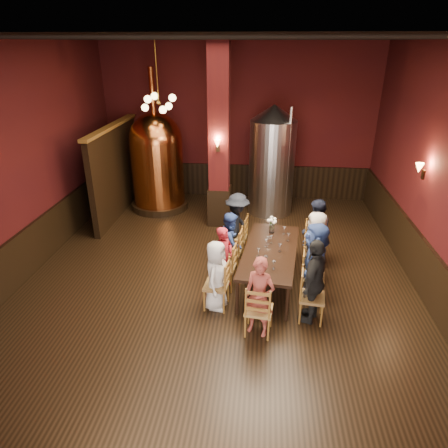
# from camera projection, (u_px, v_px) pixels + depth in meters

# --- Properties ---
(room) EXTENTS (10.00, 10.02, 4.50)m
(room) POSITION_uv_depth(u_px,v_px,m) (218.00, 174.00, 7.30)
(room) COLOR black
(room) RESTS_ON ground
(wainscot_right) EXTENTS (0.08, 9.90, 1.00)m
(wainscot_right) POSITION_uv_depth(u_px,v_px,m) (423.00, 268.00, 7.66)
(wainscot_right) COLOR black
(wainscot_right) RESTS_ON ground
(wainscot_back) EXTENTS (7.90, 0.08, 1.00)m
(wainscot_back) POSITION_uv_depth(u_px,v_px,m) (237.00, 180.00, 12.51)
(wainscot_back) COLOR black
(wainscot_back) RESTS_ON ground
(wainscot_left) EXTENTS (0.08, 9.90, 1.00)m
(wainscot_left) POSITION_uv_depth(u_px,v_px,m) (32.00, 248.00, 8.39)
(wainscot_left) COLOR black
(wainscot_left) RESTS_ON ground
(column) EXTENTS (0.58, 0.58, 4.50)m
(column) POSITION_uv_depth(u_px,v_px,m) (219.00, 140.00, 9.86)
(column) COLOR #420F0E
(column) RESTS_ON ground
(partition) EXTENTS (0.22, 3.50, 2.40)m
(partition) POSITION_uv_depth(u_px,v_px,m) (116.00, 172.00, 10.93)
(partition) COLOR black
(partition) RESTS_ON ground
(pendant_cluster) EXTENTS (0.90, 0.90, 1.70)m
(pendant_cluster) POSITION_uv_depth(u_px,v_px,m) (159.00, 103.00, 9.73)
(pendant_cluster) COLOR #A57226
(pendant_cluster) RESTS_ON room
(sconce_wall) EXTENTS (0.20, 0.20, 0.36)m
(sconce_wall) POSITION_uv_depth(u_px,v_px,m) (424.00, 171.00, 7.68)
(sconce_wall) COLOR black
(sconce_wall) RESTS_ON room
(sconce_column) EXTENTS (0.20, 0.20, 0.36)m
(sconce_column) POSITION_uv_depth(u_px,v_px,m) (218.00, 145.00, 9.61)
(sconce_column) COLOR black
(sconce_column) RESTS_ON column
(dining_table) EXTENTS (1.27, 2.50, 0.75)m
(dining_table) POSITION_uv_depth(u_px,v_px,m) (270.00, 253.00, 7.82)
(dining_table) COLOR black
(dining_table) RESTS_ON ground
(chair_0) EXTENTS (0.51, 0.51, 0.92)m
(chair_0) POSITION_uv_depth(u_px,v_px,m) (216.00, 285.00, 7.20)
(chair_0) COLOR brown
(chair_0) RESTS_ON ground
(person_0) EXTENTS (0.54, 0.72, 1.32)m
(person_0) POSITION_uv_depth(u_px,v_px,m) (216.00, 275.00, 7.11)
(person_0) COLOR silver
(person_0) RESTS_ON ground
(chair_1) EXTENTS (0.51, 0.51, 0.92)m
(chair_1) POSITION_uv_depth(u_px,v_px,m) (224.00, 266.00, 7.79)
(chair_1) COLOR brown
(chair_1) RESTS_ON ground
(person_1) EXTENTS (0.48, 0.56, 1.30)m
(person_1) POSITION_uv_depth(u_px,v_px,m) (224.00, 258.00, 7.71)
(person_1) COLOR maroon
(person_1) RESTS_ON ground
(chair_2) EXTENTS (0.51, 0.51, 0.92)m
(chair_2) POSITION_uv_depth(u_px,v_px,m) (231.00, 251.00, 8.38)
(chair_2) COLOR brown
(chair_2) RESTS_ON ground
(person_2) EXTENTS (0.40, 0.68, 1.32)m
(person_2) POSITION_uv_depth(u_px,v_px,m) (231.00, 242.00, 8.30)
(person_2) COLOR navy
(person_2) RESTS_ON ground
(chair_3) EXTENTS (0.51, 0.51, 0.92)m
(chair_3) POSITION_uv_depth(u_px,v_px,m) (237.00, 237.00, 8.97)
(chair_3) COLOR brown
(chair_3) RESTS_ON ground
(person_3) EXTENTS (0.76, 1.06, 1.49)m
(person_3) POSITION_uv_depth(u_px,v_px,m) (237.00, 225.00, 8.85)
(person_3) COLOR black
(person_3) RESTS_ON ground
(chair_4) EXTENTS (0.51, 0.51, 0.92)m
(chair_4) POSITION_uv_depth(u_px,v_px,m) (312.00, 297.00, 6.86)
(chair_4) COLOR brown
(chair_4) RESTS_ON ground
(person_4) EXTENTS (0.72, 0.99, 1.56)m
(person_4) POSITION_uv_depth(u_px,v_px,m) (314.00, 281.00, 6.73)
(person_4) COLOR black
(person_4) RESTS_ON ground
(chair_5) EXTENTS (0.51, 0.51, 0.92)m
(chair_5) POSITION_uv_depth(u_px,v_px,m) (313.00, 276.00, 7.46)
(chair_5) COLOR brown
(chair_5) RESTS_ON ground
(person_5) EXTENTS (0.58, 1.48, 1.55)m
(person_5) POSITION_uv_depth(u_px,v_px,m) (315.00, 262.00, 7.33)
(person_5) COLOR #2D4587
(person_5) RESTS_ON ground
(chair_6) EXTENTS (0.51, 0.51, 0.92)m
(chair_6) POSITION_uv_depth(u_px,v_px,m) (313.00, 259.00, 8.04)
(chair_6) COLOR brown
(chair_6) RESTS_ON ground
(person_6) EXTENTS (0.48, 0.73, 1.48)m
(person_6) POSITION_uv_depth(u_px,v_px,m) (315.00, 247.00, 7.93)
(person_6) COLOR #B4AC9F
(person_6) RESTS_ON ground
(chair_7) EXTENTS (0.51, 0.51, 0.92)m
(chair_7) POSITION_uv_depth(u_px,v_px,m) (314.00, 244.00, 8.64)
(chair_7) COLOR brown
(chair_7) RESTS_ON ground
(person_7) EXTENTS (0.42, 0.75, 1.48)m
(person_7) POSITION_uv_depth(u_px,v_px,m) (315.00, 233.00, 8.52)
(person_7) COLOR black
(person_7) RESTS_ON ground
(chair_8) EXTENTS (0.51, 0.51, 0.92)m
(chair_8) POSITION_uv_depth(u_px,v_px,m) (259.00, 309.00, 6.54)
(chair_8) COLOR brown
(chair_8) RESTS_ON ground
(person_8) EXTENTS (0.60, 0.49, 1.41)m
(person_8) POSITION_uv_depth(u_px,v_px,m) (259.00, 297.00, 6.44)
(person_8) COLOR brown
(person_8) RESTS_ON ground
(copper_kettle) EXTENTS (1.89, 1.89, 3.88)m
(copper_kettle) POSITION_uv_depth(u_px,v_px,m) (157.00, 160.00, 11.22)
(copper_kettle) COLOR black
(copper_kettle) RESTS_ON ground
(steel_vessel) EXTENTS (1.53, 1.53, 2.99)m
(steel_vessel) POSITION_uv_depth(u_px,v_px,m) (272.00, 161.00, 10.91)
(steel_vessel) COLOR #B2B2B7
(steel_vessel) RESTS_ON ground
(rose_vase) EXTENTS (0.22, 0.22, 0.37)m
(rose_vase) POSITION_uv_depth(u_px,v_px,m) (272.00, 222.00, 8.41)
(rose_vase) COLOR white
(rose_vase) RESTS_ON dining_table
(wine_glass_0) EXTENTS (0.07, 0.07, 0.17)m
(wine_glass_0) POSITION_uv_depth(u_px,v_px,m) (271.00, 239.00, 8.03)
(wine_glass_0) COLOR white
(wine_glass_0) RESTS_ON dining_table
(wine_glass_1) EXTENTS (0.07, 0.07, 0.17)m
(wine_glass_1) POSITION_uv_depth(u_px,v_px,m) (266.00, 243.00, 7.88)
(wine_glass_1) COLOR white
(wine_glass_1) RESTS_ON dining_table
(wine_glass_2) EXTENTS (0.07, 0.07, 0.17)m
(wine_glass_2) POSITION_uv_depth(u_px,v_px,m) (266.00, 260.00, 7.27)
(wine_glass_2) COLOR white
(wine_glass_2) RESTS_ON dining_table
(wine_glass_3) EXTENTS (0.07, 0.07, 0.17)m
(wine_glass_3) POSITION_uv_depth(u_px,v_px,m) (259.00, 253.00, 7.52)
(wine_glass_3) COLOR white
(wine_glass_3) RESTS_ON dining_table
(wine_glass_4) EXTENTS (0.07, 0.07, 0.17)m
(wine_glass_4) POSITION_uv_depth(u_px,v_px,m) (280.00, 248.00, 7.70)
(wine_glass_4) COLOR white
(wine_glass_4) RESTS_ON dining_table
(wine_glass_5) EXTENTS (0.07, 0.07, 0.17)m
(wine_glass_5) POSITION_uv_depth(u_px,v_px,m) (274.00, 265.00, 7.11)
(wine_glass_5) COLOR white
(wine_glass_5) RESTS_ON dining_table
(wine_glass_6) EXTENTS (0.07, 0.07, 0.17)m
(wine_glass_6) POSITION_uv_depth(u_px,v_px,m) (268.00, 241.00, 7.98)
(wine_glass_6) COLOR white
(wine_glass_6) RESTS_ON dining_table
(wine_glass_7) EXTENTS (0.07, 0.07, 0.17)m
(wine_glass_7) POSITION_uv_depth(u_px,v_px,m) (288.00, 237.00, 8.12)
(wine_glass_7) COLOR white
(wine_glass_7) RESTS_ON dining_table
(wine_glass_8) EXTENTS (0.07, 0.07, 0.17)m
(wine_glass_8) POSITION_uv_depth(u_px,v_px,m) (284.00, 230.00, 8.41)
(wine_glass_8) COLOR white
(wine_glass_8) RESTS_ON dining_table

